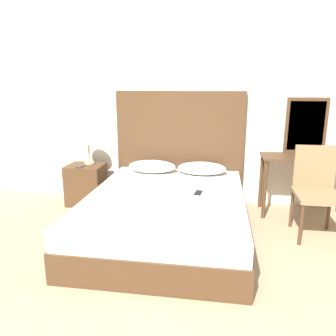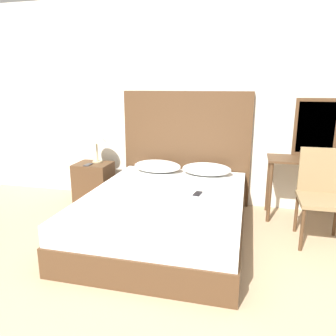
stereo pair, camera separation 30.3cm
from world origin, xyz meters
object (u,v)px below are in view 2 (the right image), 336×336
vanity_desk (314,170)px  bed (166,214)px  nightstand (94,182)px  phone_on_bed (198,194)px  table_lamp (96,138)px  phone_on_nightstand (88,165)px  chair (321,190)px

vanity_desk → bed: bearing=-152.4°
nightstand → bed: bearing=-32.8°
bed → phone_on_bed: bearing=10.3°
nightstand → vanity_desk: (2.81, 0.04, 0.35)m
bed → table_lamp: (-1.20, 0.87, 0.64)m
bed → phone_on_bed: 0.42m
table_lamp → nightstand: bearing=-111.3°
phone_on_bed → table_lamp: (-1.53, 0.81, 0.40)m
phone_on_nightstand → chair: (2.82, -0.39, -0.01)m
phone_on_bed → vanity_desk: 1.48m
bed → table_lamp: 1.62m
bed → chair: (1.57, 0.30, 0.30)m
bed → table_lamp: bearing=143.9°
nightstand → table_lamp: size_ratio=1.32×
phone_on_nightstand → vanity_desk: (2.83, 0.14, 0.07)m
nightstand → phone_on_nightstand: size_ratio=3.60×
phone_on_nightstand → chair: chair is taller
nightstand → phone_on_nightstand: (-0.02, -0.10, 0.28)m
bed → nightstand: nightstand is taller
bed → phone_on_nightstand: (-1.25, 0.69, 0.31)m
vanity_desk → phone_on_nightstand: bearing=-177.2°
table_lamp → vanity_desk: (2.78, -0.05, -0.26)m
phone_on_bed → vanity_desk: size_ratio=0.15×
bed → phone_on_nightstand: phone_on_nightstand is taller
phone_on_nightstand → table_lamp: bearing=74.6°
table_lamp → bed: bearing=-36.1°
nightstand → chair: (2.80, -0.49, 0.27)m
phone_on_bed → phone_on_nightstand: bearing=158.2°
phone_on_bed → chair: 1.27m
table_lamp → vanity_desk: 2.80m
table_lamp → vanity_desk: table_lamp is taller
vanity_desk → table_lamp: bearing=179.1°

